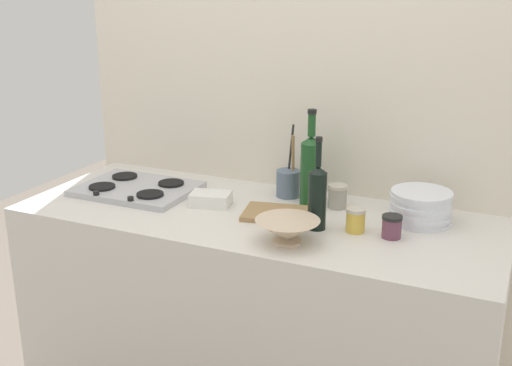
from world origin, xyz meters
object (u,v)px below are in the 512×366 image
(wine_bottle_mid_left, at_px, (317,196))
(plate_stack, at_px, (420,207))
(condiment_jar_front, at_px, (356,220))
(condiment_jar_spare, at_px, (338,196))
(mixing_bowl, at_px, (287,230))
(cutting_board, at_px, (275,214))
(wine_bottle_leftmost, at_px, (311,168))
(butter_dish, at_px, (211,199))
(stovetop_hob, at_px, (137,188))
(utensil_crock, at_px, (288,182))
(condiment_jar_rear, at_px, (392,226))

(wine_bottle_mid_left, bearing_deg, plate_stack, 33.30)
(plate_stack, bearing_deg, condiment_jar_front, -136.05)
(plate_stack, xyz_separation_m, condiment_jar_spare, (-0.32, 0.02, -0.01))
(plate_stack, xyz_separation_m, mixing_bowl, (-0.37, -0.37, -0.01))
(mixing_bowl, distance_m, cutting_board, 0.25)
(wine_bottle_leftmost, height_order, condiment_jar_spare, wine_bottle_leftmost)
(wine_bottle_leftmost, xyz_separation_m, butter_dish, (-0.34, -0.17, -0.12))
(mixing_bowl, relative_size, condiment_jar_front, 2.54)
(plate_stack, relative_size, wine_bottle_leftmost, 0.60)
(mixing_bowl, relative_size, condiment_jar_spare, 2.37)
(mixing_bowl, xyz_separation_m, cutting_board, (-0.13, 0.21, -0.04))
(stovetop_hob, distance_m, cutting_board, 0.63)
(butter_dish, xyz_separation_m, condiment_jar_spare, (0.45, 0.18, 0.02))
(wine_bottle_mid_left, relative_size, condiment_jar_front, 3.87)
(wine_bottle_mid_left, distance_m, utensil_crock, 0.36)
(stovetop_hob, height_order, butter_dish, butter_dish)
(utensil_crock, height_order, condiment_jar_rear, utensil_crock)
(mixing_bowl, distance_m, condiment_jar_rear, 0.36)
(condiment_jar_front, height_order, condiment_jar_spare, condiment_jar_spare)
(wine_bottle_leftmost, relative_size, cutting_board, 1.64)
(utensil_crock, height_order, condiment_jar_front, utensil_crock)
(plate_stack, bearing_deg, stovetop_hob, -173.26)
(condiment_jar_front, bearing_deg, condiment_jar_rear, -0.49)
(plate_stack, xyz_separation_m, utensil_crock, (-0.54, 0.07, 0.00))
(wine_bottle_mid_left, distance_m, condiment_jar_rear, 0.27)
(condiment_jar_spare, height_order, cutting_board, condiment_jar_spare)
(plate_stack, relative_size, butter_dish, 1.47)
(butter_dish, relative_size, condiment_jar_rear, 1.93)
(wine_bottle_leftmost, height_order, wine_bottle_mid_left, wine_bottle_leftmost)
(stovetop_hob, bearing_deg, cutting_board, -2.04)
(butter_dish, distance_m, cutting_board, 0.27)
(stovetop_hob, relative_size, condiment_jar_front, 5.42)
(condiment_jar_rear, height_order, condiment_jar_spare, condiment_jar_spare)
(wine_bottle_mid_left, bearing_deg, stovetop_hob, 174.58)
(butter_dish, distance_m, condiment_jar_rear, 0.71)
(stovetop_hob, bearing_deg, condiment_jar_rear, -2.60)
(plate_stack, xyz_separation_m, wine_bottle_mid_left, (-0.32, -0.21, 0.06))
(utensil_crock, xyz_separation_m, condiment_jar_spare, (0.22, -0.05, -0.01))
(mixing_bowl, distance_m, utensil_crock, 0.47)
(wine_bottle_leftmost, relative_size, condiment_jar_front, 4.38)
(wine_bottle_mid_left, relative_size, butter_dish, 2.17)
(wine_bottle_mid_left, height_order, condiment_jar_spare, wine_bottle_mid_left)
(utensil_crock, relative_size, condiment_jar_spare, 3.22)
(stovetop_hob, bearing_deg, wine_bottle_mid_left, -5.42)
(stovetop_hob, bearing_deg, condiment_jar_front, -2.89)
(wine_bottle_mid_left, bearing_deg, cutting_board, 163.31)
(condiment_jar_spare, bearing_deg, butter_dish, -158.83)
(condiment_jar_front, relative_size, condiment_jar_spare, 0.93)
(butter_dish, height_order, condiment_jar_spare, condiment_jar_spare)
(wine_bottle_leftmost, bearing_deg, wine_bottle_mid_left, -64.93)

